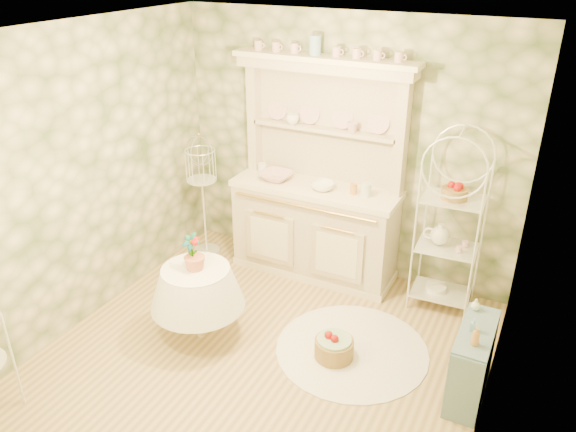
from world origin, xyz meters
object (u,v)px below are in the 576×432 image
at_px(kitchen_dresser, 316,174).
at_px(floor_basket, 334,348).
at_px(round_table, 198,304).
at_px(birdcage_stand, 203,198).
at_px(side_shelf, 472,362).
at_px(bakers_rack, 450,222).

xyz_separation_m(kitchen_dresser, floor_basket, (0.76, -1.24, -1.05)).
bearing_deg(round_table, birdcage_stand, 122.14).
bearing_deg(round_table, side_shelf, 8.76).
distance_m(side_shelf, birdcage_stand, 3.32).
distance_m(kitchen_dresser, side_shelf, 2.35).
distance_m(kitchen_dresser, floor_basket, 1.79).
bearing_deg(kitchen_dresser, floor_basket, -58.59).
bearing_deg(kitchen_dresser, side_shelf, -31.64).
height_order(kitchen_dresser, bakers_rack, kitchen_dresser).
bearing_deg(floor_basket, bakers_rack, 62.38).
distance_m(round_table, birdcage_stand, 1.60).
height_order(round_table, birdcage_stand, birdcage_stand).
distance_m(birdcage_stand, floor_basket, 2.37).
distance_m(side_shelf, floor_basket, 1.14).
bearing_deg(side_shelf, floor_basket, -172.05).
height_order(round_table, floor_basket, round_table).
relative_size(kitchen_dresser, side_shelf, 3.21).
bearing_deg(side_shelf, birdcage_stand, 166.58).
distance_m(bakers_rack, round_table, 2.43).
distance_m(kitchen_dresser, bakers_rack, 1.41).
height_order(birdcage_stand, floor_basket, birdcage_stand).
height_order(kitchen_dresser, round_table, kitchen_dresser).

